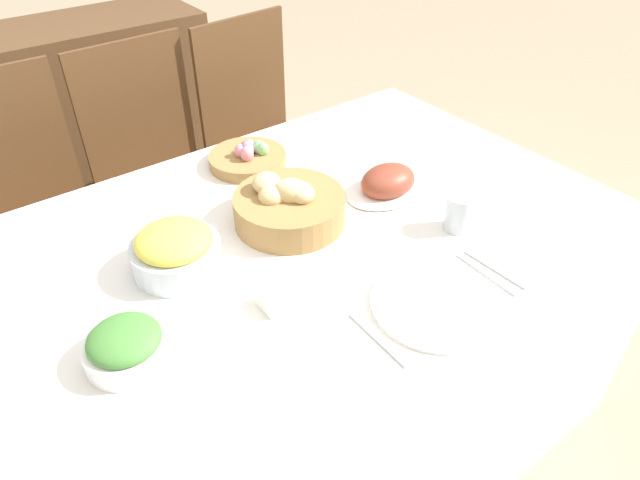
# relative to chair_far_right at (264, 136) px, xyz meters

# --- Properties ---
(ground_plane) EXTENTS (12.00, 12.00, 0.00)m
(ground_plane) POSITION_rel_chair_far_right_xyz_m (-0.46, -0.89, -0.52)
(ground_plane) COLOR tan
(dining_table) EXTENTS (1.66, 1.10, 0.75)m
(dining_table) POSITION_rel_chair_far_right_xyz_m (-0.46, -0.89, -0.15)
(dining_table) COLOR white
(dining_table) RESTS_ON ground
(chair_far_right) EXTENTS (0.46, 0.46, 0.97)m
(chair_far_right) POSITION_rel_chair_far_right_xyz_m (0.00, 0.00, 0.00)
(chair_far_right) COLOR brown
(chair_far_right) RESTS_ON ground
(chair_far_left) EXTENTS (0.42, 0.42, 0.97)m
(chair_far_left) POSITION_rel_chair_far_right_xyz_m (-0.91, 0.00, 0.00)
(chair_far_left) COLOR brown
(chair_far_left) RESTS_ON ground
(chair_far_center) EXTENTS (0.44, 0.44, 0.97)m
(chair_far_center) POSITION_rel_chair_far_right_xyz_m (-0.46, 0.00, 0.00)
(chair_far_center) COLOR brown
(chair_far_center) RESTS_ON ground
(sideboard) EXTENTS (1.53, 0.44, 0.87)m
(sideboard) POSITION_rel_chair_far_right_xyz_m (-0.69, 0.76, -0.09)
(sideboard) COLOR brown
(sideboard) RESTS_ON ground
(bread_basket) EXTENTS (0.28, 0.28, 0.12)m
(bread_basket) POSITION_rel_chair_far_right_xyz_m (-0.43, -0.82, 0.27)
(bread_basket) COLOR #9E7542
(bread_basket) RESTS_ON dining_table
(egg_basket) EXTENTS (0.23, 0.23, 0.08)m
(egg_basket) POSITION_rel_chair_far_right_xyz_m (-0.36, -0.51, 0.25)
(egg_basket) COLOR #9E7542
(egg_basket) RESTS_ON dining_table
(ham_platter) EXTENTS (0.25, 0.18, 0.09)m
(ham_platter) POSITION_rel_chair_far_right_xyz_m (-0.14, -0.86, 0.25)
(ham_platter) COLOR white
(ham_platter) RESTS_ON dining_table
(green_salad_bowl) EXTENTS (0.16, 0.16, 0.08)m
(green_salad_bowl) POSITION_rel_chair_far_right_xyz_m (-0.94, -1.01, 0.26)
(green_salad_bowl) COLOR white
(green_salad_bowl) RESTS_ON dining_table
(pineapple_bowl) EXTENTS (0.20, 0.20, 0.11)m
(pineapple_bowl) POSITION_rel_chair_far_right_xyz_m (-0.74, -0.82, 0.28)
(pineapple_bowl) COLOR silver
(pineapple_bowl) RESTS_ON dining_table
(dinner_plate) EXTENTS (0.28, 0.28, 0.01)m
(dinner_plate) POSITION_rel_chair_far_right_xyz_m (-0.36, -1.26, 0.23)
(dinner_plate) COLOR white
(dinner_plate) RESTS_ON dining_table
(fork) EXTENTS (0.02, 0.17, 0.00)m
(fork) POSITION_rel_chair_far_right_xyz_m (-0.52, -1.26, 0.23)
(fork) COLOR #B7B7BC
(fork) RESTS_ON dining_table
(knife) EXTENTS (0.02, 0.17, 0.00)m
(knife) POSITION_rel_chair_far_right_xyz_m (-0.20, -1.26, 0.23)
(knife) COLOR #B7B7BC
(knife) RESTS_ON dining_table
(spoon) EXTENTS (0.02, 0.17, 0.00)m
(spoon) POSITION_rel_chair_far_right_xyz_m (-0.17, -1.26, 0.23)
(spoon) COLOR #B7B7BC
(spoon) RESTS_ON dining_table
(drinking_cup) EXTENTS (0.07, 0.07, 0.09)m
(drinking_cup) POSITION_rel_chair_far_right_xyz_m (-0.11, -1.09, 0.27)
(drinking_cup) COLOR silver
(drinking_cup) RESTS_ON dining_table
(butter_dish) EXTENTS (0.10, 0.06, 0.03)m
(butter_dish) POSITION_rel_chair_far_right_xyz_m (-0.61, -1.05, 0.24)
(butter_dish) COLOR white
(butter_dish) RESTS_ON dining_table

